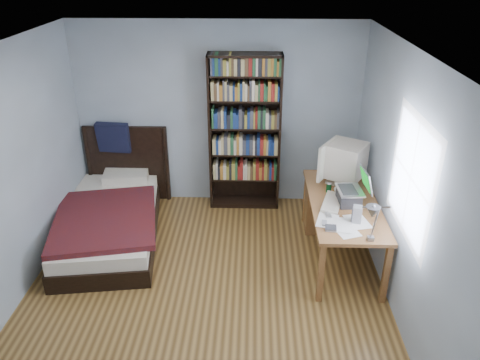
{
  "coord_description": "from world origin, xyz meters",
  "views": [
    {
      "loc": [
        0.48,
        -3.91,
        3.27
      ],
      "look_at": [
        0.34,
        0.82,
        0.93
      ],
      "focal_mm": 35.0,
      "sensor_mm": 36.0,
      "label": 1
    }
  ],
  "objects_px": {
    "laptop": "(351,194)",
    "bed": "(112,215)",
    "bookshelf": "(245,134)",
    "desk": "(335,205)",
    "keyboard": "(332,202)",
    "crt_monitor": "(343,161)",
    "speaker": "(357,214)",
    "soda_can": "(329,188)",
    "desk_lamp": "(373,215)"
  },
  "relations": [
    {
      "from": "soda_can",
      "to": "crt_monitor",
      "type": "bearing_deg",
      "value": 53.34
    },
    {
      "from": "desk",
      "to": "bed",
      "type": "xyz_separation_m",
      "value": [
        -2.79,
        -0.04,
        -0.17
      ]
    },
    {
      "from": "speaker",
      "to": "bed",
      "type": "xyz_separation_m",
      "value": [
        -2.84,
        0.85,
        -0.57
      ]
    },
    {
      "from": "laptop",
      "to": "bed",
      "type": "distance_m",
      "value": 2.95
    },
    {
      "from": "keyboard",
      "to": "speaker",
      "type": "height_order",
      "value": "speaker"
    },
    {
      "from": "crt_monitor",
      "to": "desk_lamp",
      "type": "bearing_deg",
      "value": -91.33
    },
    {
      "from": "desk",
      "to": "crt_monitor",
      "type": "height_order",
      "value": "crt_monitor"
    },
    {
      "from": "desk",
      "to": "keyboard",
      "type": "relative_size",
      "value": 3.55
    },
    {
      "from": "crt_monitor",
      "to": "bed",
      "type": "distance_m",
      "value": 2.94
    },
    {
      "from": "desk_lamp",
      "to": "bookshelf",
      "type": "relative_size",
      "value": 0.3
    },
    {
      "from": "crt_monitor",
      "to": "bookshelf",
      "type": "xyz_separation_m",
      "value": [
        -1.18,
        0.76,
        0.04
      ]
    },
    {
      "from": "desk_lamp",
      "to": "keyboard",
      "type": "xyz_separation_m",
      "value": [
        -0.14,
        1.09,
        -0.49
      ]
    },
    {
      "from": "desk_lamp",
      "to": "keyboard",
      "type": "bearing_deg",
      "value": 97.46
    },
    {
      "from": "crt_monitor",
      "to": "soda_can",
      "type": "height_order",
      "value": "crt_monitor"
    },
    {
      "from": "crt_monitor",
      "to": "keyboard",
      "type": "height_order",
      "value": "crt_monitor"
    },
    {
      "from": "keyboard",
      "to": "soda_can",
      "type": "bearing_deg",
      "value": 107.43
    },
    {
      "from": "laptop",
      "to": "bed",
      "type": "bearing_deg",
      "value": 170.77
    },
    {
      "from": "crt_monitor",
      "to": "speaker",
      "type": "xyz_separation_m",
      "value": [
        0.01,
        -0.91,
        -0.2
      ]
    },
    {
      "from": "keyboard",
      "to": "bookshelf",
      "type": "relative_size",
      "value": 0.22
    },
    {
      "from": "laptop",
      "to": "keyboard",
      "type": "distance_m",
      "value": 0.22
    },
    {
      "from": "desk",
      "to": "soda_can",
      "type": "distance_m",
      "value": 0.46
    },
    {
      "from": "keyboard",
      "to": "soda_can",
      "type": "height_order",
      "value": "soda_can"
    },
    {
      "from": "laptop",
      "to": "desk_lamp",
      "type": "xyz_separation_m",
      "value": [
        -0.05,
        -1.11,
        0.39
      ]
    },
    {
      "from": "desk",
      "to": "soda_can",
      "type": "relative_size",
      "value": 15.47
    },
    {
      "from": "desk",
      "to": "bed",
      "type": "height_order",
      "value": "bed"
    },
    {
      "from": "keyboard",
      "to": "bookshelf",
      "type": "xyz_separation_m",
      "value": [
        -1.0,
        1.29,
        0.31
      ]
    },
    {
      "from": "bookshelf",
      "to": "crt_monitor",
      "type": "bearing_deg",
      "value": -32.81
    },
    {
      "from": "crt_monitor",
      "to": "laptop",
      "type": "distance_m",
      "value": 0.54
    },
    {
      "from": "crt_monitor",
      "to": "bookshelf",
      "type": "bearing_deg",
      "value": 147.19
    },
    {
      "from": "bookshelf",
      "to": "bed",
      "type": "xyz_separation_m",
      "value": [
        -1.65,
        -0.81,
        -0.81
      ]
    },
    {
      "from": "speaker",
      "to": "bed",
      "type": "bearing_deg",
      "value": 175.97
    },
    {
      "from": "laptop",
      "to": "speaker",
      "type": "xyz_separation_m",
      "value": [
        -0.01,
        -0.39,
        -0.02
      ]
    },
    {
      "from": "laptop",
      "to": "speaker",
      "type": "distance_m",
      "value": 0.39
    },
    {
      "from": "desk_lamp",
      "to": "speaker",
      "type": "xyz_separation_m",
      "value": [
        0.05,
        0.71,
        -0.42
      ]
    },
    {
      "from": "desk_lamp",
      "to": "crt_monitor",
      "type": "bearing_deg",
      "value": 88.67
    },
    {
      "from": "keyboard",
      "to": "crt_monitor",
      "type": "bearing_deg",
      "value": 88.1
    },
    {
      "from": "bed",
      "to": "desk_lamp",
      "type": "bearing_deg",
      "value": -29.3
    },
    {
      "from": "crt_monitor",
      "to": "bookshelf",
      "type": "distance_m",
      "value": 1.41
    },
    {
      "from": "bookshelf",
      "to": "speaker",
      "type": "bearing_deg",
      "value": -54.43
    },
    {
      "from": "desk",
      "to": "soda_can",
      "type": "xyz_separation_m",
      "value": [
        -0.14,
        -0.24,
        0.37
      ]
    },
    {
      "from": "desk",
      "to": "bed",
      "type": "relative_size",
      "value": 0.72
    },
    {
      "from": "desk_lamp",
      "to": "soda_can",
      "type": "bearing_deg",
      "value": 96.02
    },
    {
      "from": "soda_can",
      "to": "keyboard",
      "type": "bearing_deg",
      "value": -89.66
    },
    {
      "from": "laptop",
      "to": "keyboard",
      "type": "bearing_deg",
      "value": -176.78
    },
    {
      "from": "desk",
      "to": "laptop",
      "type": "bearing_deg",
      "value": -83.27
    },
    {
      "from": "desk",
      "to": "speaker",
      "type": "xyz_separation_m",
      "value": [
        0.05,
        -0.9,
        0.4
      ]
    },
    {
      "from": "desk_lamp",
      "to": "bed",
      "type": "distance_m",
      "value": 3.35
    },
    {
      "from": "speaker",
      "to": "bookshelf",
      "type": "relative_size",
      "value": 0.09
    },
    {
      "from": "bookshelf",
      "to": "desk",
      "type": "bearing_deg",
      "value": -34.03
    },
    {
      "from": "desk_lamp",
      "to": "bed",
      "type": "xyz_separation_m",
      "value": [
        -2.79,
        1.57,
        -0.99
      ]
    }
  ]
}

